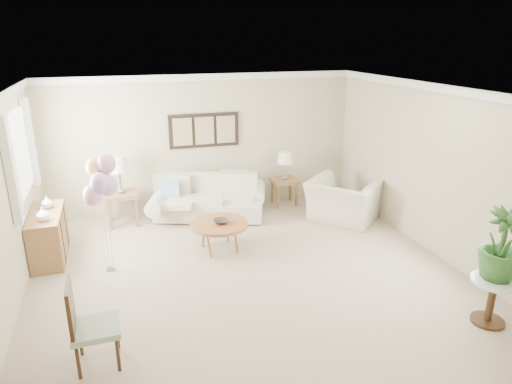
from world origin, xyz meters
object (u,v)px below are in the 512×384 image
Objects in this scene: sofa at (209,201)px; armchair at (343,201)px; balloon_cluster at (101,180)px; accent_chair at (88,323)px; coffee_table at (219,225)px.

sofa is 2.50m from armchair.
balloon_cluster is at bearing -138.24° from sofa.
balloon_cluster is at bearing 60.15° from armchair.
accent_chair is at bearing -118.77° from sofa.
armchair is 5.16m from accent_chair.
armchair is (2.33, -0.91, 0.06)m from sofa.
accent_chair is 2.26m from balloon_cluster.
coffee_table is 1.95m from balloon_cluster.
accent_chair is (-4.35, -2.78, 0.12)m from armchair.
balloon_cluster is (-1.82, -1.63, 1.08)m from sofa.
balloon_cluster reaches higher than coffee_table.
accent_chair reaches higher than coffee_table.
sofa is 2.67m from balloon_cluster.
coffee_table is 0.53× the size of balloon_cluster.
armchair reaches higher than coffee_table.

